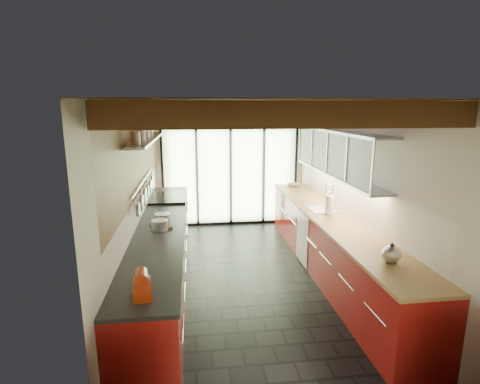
{
  "coord_description": "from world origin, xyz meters",
  "views": [
    {
      "loc": [
        -0.8,
        -5.23,
        2.54
      ],
      "look_at": [
        -0.09,
        0.4,
        1.25
      ],
      "focal_mm": 28.0,
      "sensor_mm": 36.0,
      "label": 1
    }
  ],
  "objects": [
    {
      "name": "kettle",
      "position": [
        1.27,
        -1.73,
        1.02
      ],
      "size": [
        0.24,
        0.27,
        0.24
      ],
      "color": "silver",
      "rests_on": "right_counter"
    },
    {
      "name": "bowl",
      "position": [
        1.27,
        2.25,
        0.95
      ],
      "size": [
        0.31,
        0.31,
        0.06
      ],
      "primitive_type": "imported",
      "rotation": [
        0.0,
        0.0,
        0.38
      ],
      "color": "silver",
      "rests_on": "right_counter"
    },
    {
      "name": "pot_small",
      "position": [
        -1.27,
        0.17,
        0.96
      ],
      "size": [
        0.26,
        0.26,
        0.09
      ],
      "primitive_type": "cylinder",
      "rotation": [
        0.0,
        0.0,
        -0.14
      ],
      "color": "silver",
      "rests_on": "left_counter"
    },
    {
      "name": "room_shell",
      "position": [
        0.0,
        0.0,
        1.65
      ],
      "size": [
        5.5,
        5.5,
        5.5
      ],
      "color": "silver",
      "rests_on": "ground"
    },
    {
      "name": "paper_towel",
      "position": [
        1.27,
        0.11,
        1.07
      ],
      "size": [
        0.16,
        0.16,
        0.36
      ],
      "color": "white",
      "rests_on": "right_counter"
    },
    {
      "name": "left_wall_fixtures",
      "position": [
        -1.47,
        0.25,
        1.8
      ],
      "size": [
        0.28,
        2.6,
        0.96
      ],
      "color": "silver",
      "rests_on": "ground"
    },
    {
      "name": "upper_cabinets_right",
      "position": [
        1.43,
        0.3,
        1.85
      ],
      "size": [
        0.34,
        3.0,
        3.0
      ],
      "color": "silver",
      "rests_on": "ground"
    },
    {
      "name": "right_counter",
      "position": [
        1.27,
        0.0,
        0.46
      ],
      "size": [
        0.68,
        5.0,
        0.92
      ],
      "color": "#A21816",
      "rests_on": "ground"
    },
    {
      "name": "ceiling_beams",
      "position": [
        -0.0,
        0.38,
        2.46
      ],
      "size": [
        3.14,
        5.06,
        4.9
      ],
      "color": "#593316",
      "rests_on": "ground"
    },
    {
      "name": "glass_door",
      "position": [
        0.0,
        2.69,
        1.66
      ],
      "size": [
        2.95,
        0.1,
        2.9
      ],
      "color": "#C6EAAD",
      "rests_on": "ground"
    },
    {
      "name": "stand_mixer",
      "position": [
        -1.27,
        -2.14,
        1.02
      ],
      "size": [
        0.19,
        0.29,
        0.25
      ],
      "color": "red",
      "rests_on": "left_counter"
    },
    {
      "name": "cutting_board",
      "position": [
        -1.27,
        -0.2,
        0.93
      ],
      "size": [
        0.34,
        0.39,
        0.03
      ],
      "primitive_type": "cube",
      "rotation": [
        0.0,
        0.0,
        0.38
      ],
      "color": "brown",
      "rests_on": "left_counter"
    },
    {
      "name": "sink_assembly",
      "position": [
        1.29,
        0.4,
        0.96
      ],
      "size": [
        0.45,
        0.52,
        0.43
      ],
      "color": "silver",
      "rests_on": "right_counter"
    },
    {
      "name": "pot_large",
      "position": [
        -1.27,
        -0.33,
        0.99
      ],
      "size": [
        0.29,
        0.29,
        0.14
      ],
      "primitive_type": "cylinder",
      "rotation": [
        0.0,
        0.0,
        0.38
      ],
      "color": "silver",
      "rests_on": "left_counter"
    },
    {
      "name": "ground",
      "position": [
        0.0,
        0.0,
        0.0
      ],
      "size": [
        5.5,
        5.5,
        0.0
      ],
      "primitive_type": "plane",
      "color": "black",
      "rests_on": "ground"
    },
    {
      "name": "left_counter",
      "position": [
        -1.28,
        0.0,
        0.46
      ],
      "size": [
        0.68,
        5.0,
        0.92
      ],
      "color": "#A21816",
      "rests_on": "ground"
    },
    {
      "name": "range_stove",
      "position": [
        -1.28,
        1.45,
        0.47
      ],
      "size": [
        0.66,
        0.9,
        0.97
      ],
      "color": "silver",
      "rests_on": "ground"
    },
    {
      "name": "soap_bottle",
      "position": [
        1.27,
        0.14,
        1.01
      ],
      "size": [
        0.09,
        0.09,
        0.17
      ],
      "primitive_type": "imported",
      "rotation": [
        0.0,
        0.0,
        0.14
      ],
      "color": "silver",
      "rests_on": "right_counter"
    }
  ]
}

